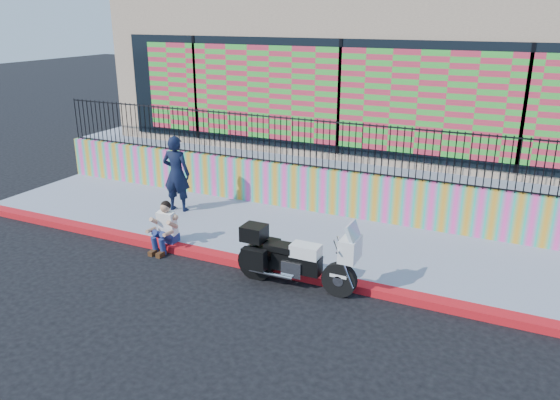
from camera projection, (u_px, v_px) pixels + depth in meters
The scene contains 10 objects.
ground at pixel (264, 270), 10.80m from camera, with size 90.00×90.00×0.00m, color black.
red_curb at pixel (264, 267), 10.78m from camera, with size 16.00×0.30×0.15m, color red.
sidewalk at pixel (298, 237), 12.19m from camera, with size 16.00×3.00×0.15m, color #8891A4.
mural_wall at pixel (324, 191), 13.35m from camera, with size 16.00×0.20×1.10m, color #FF43A8.
metal_fence at pixel (325, 145), 12.98m from camera, with size 15.80×0.04×1.20m, color black, non-canonical shape.
elevated_platform at pixel (380, 149), 17.73m from camera, with size 16.00×10.00×1.25m, color #8891A4.
storefront_building at pixel (384, 67), 16.69m from camera, with size 14.00×8.06×4.00m.
police_motorcycle at pixel (295, 257), 9.98m from camera, with size 2.30×0.76×1.43m.
police_officer at pixel (176, 174), 13.36m from camera, with size 0.69×0.45×1.89m, color black.
seated_man at pixel (163, 231), 11.53m from camera, with size 0.54×0.71×1.06m.
Camera 1 is at (4.47, -8.69, 4.83)m, focal length 35.00 mm.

